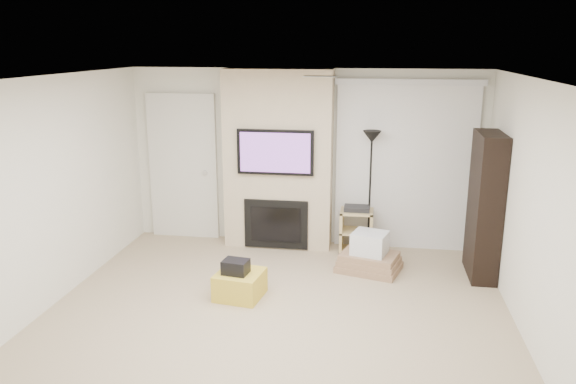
% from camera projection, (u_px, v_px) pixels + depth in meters
% --- Properties ---
extents(floor, '(5.00, 5.50, 0.00)m').
position_uv_depth(floor, '(270.00, 332.00, 5.67)').
color(floor, tan).
rests_on(floor, ground).
extents(ceiling, '(5.00, 5.50, 0.00)m').
position_uv_depth(ceiling, '(267.00, 81.00, 5.04)').
color(ceiling, white).
rests_on(ceiling, wall_back).
extents(wall_back, '(5.00, 0.00, 2.50)m').
position_uv_depth(wall_back, '(305.00, 158.00, 7.98)').
color(wall_back, white).
rests_on(wall_back, ground).
extents(wall_front, '(5.00, 0.00, 2.50)m').
position_uv_depth(wall_front, '(162.00, 377.00, 2.73)').
color(wall_front, white).
rests_on(wall_front, ground).
extents(wall_left, '(0.00, 5.50, 2.50)m').
position_uv_depth(wall_left, '(28.00, 202.00, 5.73)').
color(wall_left, white).
rests_on(wall_left, ground).
extents(wall_right, '(0.00, 5.50, 2.50)m').
position_uv_depth(wall_right, '(545.00, 226.00, 4.98)').
color(wall_right, white).
rests_on(wall_right, ground).
extents(hvac_vent, '(0.35, 0.18, 0.01)m').
position_uv_depth(hvac_vent, '(320.00, 76.00, 5.74)').
color(hvac_vent, silver).
rests_on(hvac_vent, ceiling).
extents(ottoman, '(0.57, 0.57, 0.30)m').
position_uv_depth(ottoman, '(240.00, 284.00, 6.42)').
color(ottoman, gold).
rests_on(ottoman, floor).
extents(black_bag, '(0.31, 0.26, 0.16)m').
position_uv_depth(black_bag, '(236.00, 267.00, 6.34)').
color(black_bag, black).
rests_on(black_bag, ottoman).
extents(fireplace_wall, '(1.50, 0.47, 2.50)m').
position_uv_depth(fireplace_wall, '(278.00, 161.00, 7.84)').
color(fireplace_wall, beige).
rests_on(fireplace_wall, floor).
extents(entry_door, '(1.02, 0.11, 2.14)m').
position_uv_depth(entry_door, '(184.00, 168.00, 8.27)').
color(entry_door, silver).
rests_on(entry_door, floor).
extents(vertical_blinds, '(1.98, 0.10, 2.37)m').
position_uv_depth(vertical_blinds, '(405.00, 160.00, 7.72)').
color(vertical_blinds, silver).
rests_on(vertical_blinds, floor).
extents(floor_lamp, '(0.25, 0.25, 1.70)m').
position_uv_depth(floor_lamp, '(371.00, 157.00, 7.58)').
color(floor_lamp, black).
rests_on(floor_lamp, floor).
extents(av_stand, '(0.45, 0.38, 0.66)m').
position_uv_depth(av_stand, '(356.00, 228.00, 7.78)').
color(av_stand, '#D8BC7B').
rests_on(av_stand, floor).
extents(box_stack, '(0.89, 0.76, 0.51)m').
position_uv_depth(box_stack, '(369.00, 256.00, 7.17)').
color(box_stack, '#9B7658').
rests_on(box_stack, floor).
extents(bookshelf, '(0.30, 0.80, 1.80)m').
position_uv_depth(bookshelf, '(485.00, 206.00, 6.86)').
color(bookshelf, black).
rests_on(bookshelf, floor).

